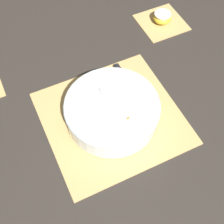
{
  "coord_description": "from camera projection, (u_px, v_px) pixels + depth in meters",
  "views": [
    {
      "loc": [
        -0.21,
        -0.45,
        0.81
      ],
      "look_at": [
        0.0,
        0.0,
        0.03
      ],
      "focal_mm": 50.0,
      "sensor_mm": 36.0,
      "label": 1
    }
  ],
  "objects": [
    {
      "name": "apple_half",
      "position": [
        162.0,
        17.0,
        1.16
      ],
      "size": [
        0.07,
        0.07,
        0.04
      ],
      "color": "gold",
      "rests_on": "coaster_mat_far_right"
    },
    {
      "name": "bamboo_mat_center",
      "position": [
        112.0,
        118.0,
        0.95
      ],
      "size": [
        0.4,
        0.39,
        0.01
      ],
      "color": "tan",
      "rests_on": "ground_plane"
    },
    {
      "name": "fruit_salad_bowl",
      "position": [
        112.0,
        110.0,
        0.91
      ],
      "size": [
        0.28,
        0.28,
        0.08
      ],
      "color": "silver",
      "rests_on": "bamboo_mat_center"
    },
    {
      "name": "paring_knife",
      "position": [
        121.0,
        72.0,
        1.03
      ],
      "size": [
        0.02,
        0.14,
        0.02
      ],
      "color": "silver",
      "rests_on": "bamboo_mat_center"
    },
    {
      "name": "ground_plane",
      "position": [
        112.0,
        118.0,
        0.95
      ],
      "size": [
        6.0,
        6.0,
        0.0
      ],
      "primitive_type": "plane",
      "color": "#2D2823"
    },
    {
      "name": "coaster_mat_far_right",
      "position": [
        161.0,
        22.0,
        1.18
      ],
      "size": [
        0.16,
        0.16,
        0.01
      ],
      "color": "tan",
      "rests_on": "ground_plane"
    }
  ]
}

